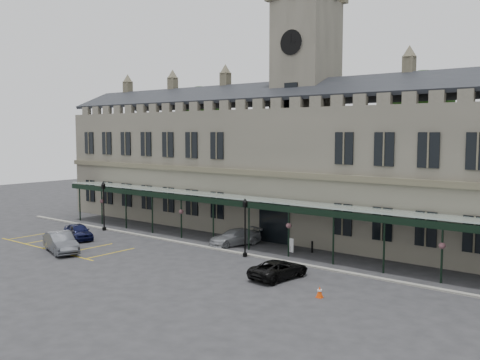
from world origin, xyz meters
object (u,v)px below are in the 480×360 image
Objects in this scene: sign_board at (291,245)px; car_left_b at (61,242)px; clock_tower at (306,98)px; car_van at (279,269)px; car_left_a at (78,231)px; lamp_post_mid at (245,222)px; station_building at (304,168)px; lamp_post_left at (104,202)px; car_taxi at (235,237)px; traffic_cone at (320,292)px; person_a at (72,236)px.

car_left_b is (-14.74, -11.97, 0.27)m from sign_board.
clock_tower is 20.38m from car_van.
sign_board is at bearing -50.29° from car_left_a.
car_left_a is (-15.00, -15.21, -12.38)m from clock_tower.
lamp_post_mid is 4.70m from sign_board.
station_building is at bearing -56.92° from car_van.
car_taxi is (14.79, 2.80, -2.23)m from lamp_post_left.
sign_board is at bearing -66.14° from clock_tower.
station_building reaches higher than sign_board.
sign_board is 0.23× the size of car_left_b.
lamp_post_mid is at bearing -0.26° from lamp_post_left.
traffic_cone is 26.35m from car_left_a.
person_a is (-14.51, -6.11, -1.94)m from lamp_post_mid.
car_left_b is (3.50, -4.09, 0.10)m from car_left_a.
lamp_post_mid is 16.98m from car_left_a.
sign_board is 19.87m from car_left_a.
car_left_b is at bearing -79.34° from person_a.
person_a is (-11.12, -8.99, 0.14)m from car_taxi.
station_building is 6.64m from clock_tower.
traffic_cone is 4.75m from car_van.
person_a is at bearing -59.40° from lamp_post_left.
car_left_b reaches higher than traffic_cone.
car_left_a is 14.74m from car_taxi.
car_left_b is 14.63m from car_taxi.
sign_board is at bearing -65.89° from station_building.
clock_tower reaches higher than car_left_a.
person_a is (-13.20, -17.11, -12.27)m from clock_tower.
traffic_cone is at bearing -55.50° from clock_tower.
station_building reaches higher than car_taxi.
lamp_post_left reaches higher than sign_board.
car_taxi is at bearing -154.79° from sign_board.
car_left_a is at bearing 177.28° from traffic_cone.
clock_tower is at bearing 32.90° from lamp_post_left.
car_left_a is (-18.24, -7.88, 0.17)m from sign_board.
car_van is at bearing -57.48° from car_left_b.
car_left_a is 2.55× the size of person_a.
lamp_post_mid reaches higher than person_a.
car_van is at bearing -45.51° from sign_board.
car_taxi is (-13.39, 8.35, 0.37)m from traffic_cone.
clock_tower is at bearing -57.05° from car_van.
clock_tower is at bearing 124.50° from traffic_cone.
car_van is (5.69, -3.52, -2.15)m from lamp_post_mid.
lamp_post_mid is 1.03× the size of car_van.
station_building is 12.76× the size of lamp_post_mid.
car_left_b is (-22.81, -2.84, 0.50)m from traffic_cone.
sign_board reaches higher than traffic_cone.
car_taxi is at bearing -27.98° from car_van.
lamp_post_left is at bearing -147.31° from station_building.
lamp_post_left is 28.84m from traffic_cone.
traffic_cone is (10.00, -5.47, -2.45)m from lamp_post_mid.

